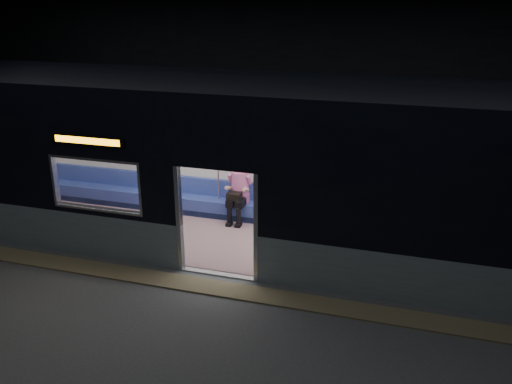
% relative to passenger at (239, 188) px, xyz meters
% --- Properties ---
extents(station_floor, '(24.00, 14.00, 0.01)m').
position_rel_passenger_xyz_m(station_floor, '(0.43, -3.55, -0.81)').
color(station_floor, '#47494C').
rests_on(station_floor, ground).
extents(station_envelope, '(24.00, 14.00, 5.00)m').
position_rel_passenger_xyz_m(station_envelope, '(0.43, -3.55, 2.86)').
color(station_envelope, black).
rests_on(station_envelope, station_floor).
extents(tactile_strip, '(22.80, 0.50, 0.03)m').
position_rel_passenger_xyz_m(tactile_strip, '(0.43, -3.00, -0.79)').
color(tactile_strip, '#8C7F59').
rests_on(tactile_strip, station_floor).
extents(metro_car, '(18.00, 3.04, 3.35)m').
position_rel_passenger_xyz_m(metro_car, '(0.43, -1.00, 1.04)').
color(metro_car, '#8BA0A6').
rests_on(metro_car, station_floor).
extents(passenger, '(0.43, 0.72, 1.39)m').
position_rel_passenger_xyz_m(passenger, '(0.00, 0.00, 0.00)').
color(passenger, black).
rests_on(passenger, metro_car).
extents(handbag, '(0.35, 0.32, 0.15)m').
position_rel_passenger_xyz_m(handbag, '(-0.04, -0.23, -0.12)').
color(handbag, black).
rests_on(handbag, passenger).
extents(transit_map, '(1.07, 0.03, 0.70)m').
position_rel_passenger_xyz_m(transit_map, '(2.58, 0.31, 0.69)').
color(transit_map, white).
rests_on(transit_map, metro_car).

